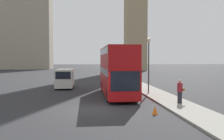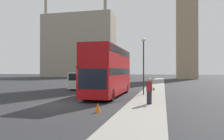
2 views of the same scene
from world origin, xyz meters
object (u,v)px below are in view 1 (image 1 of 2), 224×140
(pedestrian, at_px, (180,91))
(street_lamp, at_px, (149,56))
(red_double_decker_bus, at_px, (117,69))
(white_van, at_px, (65,78))

(pedestrian, relative_size, street_lamp, 0.33)
(red_double_decker_bus, relative_size, white_van, 1.79)
(white_van, bearing_deg, red_double_decker_bus, -53.34)
(white_van, bearing_deg, street_lamp, -37.39)
(pedestrian, bearing_deg, white_van, 127.38)
(white_van, height_order, pedestrian, white_van)
(street_lamp, bearing_deg, red_double_decker_bus, -168.63)
(street_lamp, bearing_deg, white_van, 142.61)
(street_lamp, bearing_deg, pedestrian, -81.27)
(red_double_decker_bus, relative_size, street_lamp, 1.88)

